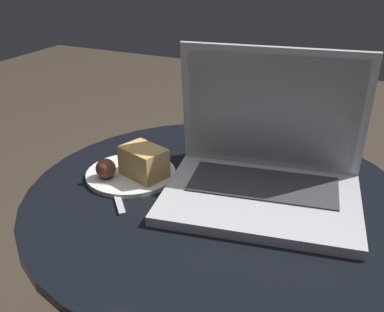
% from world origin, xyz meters
% --- Properties ---
extents(table, '(0.72, 0.72, 0.55)m').
position_xyz_m(table, '(0.00, 0.00, 0.39)').
color(table, black).
rests_on(table, ground_plane).
extents(laptop, '(0.39, 0.31, 0.26)m').
position_xyz_m(laptop, '(0.08, 0.04, 0.60)').
color(laptop, '#B2B2B7').
rests_on(laptop, table).
extents(beer_glass, '(0.06, 0.06, 0.19)m').
position_xyz_m(beer_glass, '(-0.07, 0.15, 0.64)').
color(beer_glass, gold).
rests_on(beer_glass, table).
extents(snack_plate, '(0.18, 0.18, 0.07)m').
position_xyz_m(snack_plate, '(-0.17, -0.01, 0.57)').
color(snack_plate, silver).
rests_on(snack_plate, table).
extents(fork, '(0.13, 0.14, 0.00)m').
position_xyz_m(fork, '(-0.19, -0.07, 0.55)').
color(fork, '#B2B2B7').
rests_on(fork, table).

